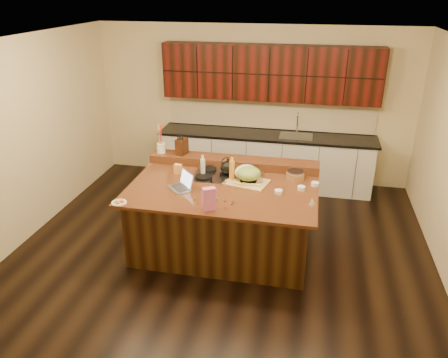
# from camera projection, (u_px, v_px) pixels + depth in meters

# --- Properties ---
(room) EXTENTS (5.52, 5.02, 2.72)m
(room) POSITION_uv_depth(u_px,v_px,m) (223.00, 155.00, 5.41)
(room) COLOR black
(room) RESTS_ON ground
(island) EXTENTS (2.40, 1.60, 0.92)m
(island) POSITION_uv_depth(u_px,v_px,m) (223.00, 217.00, 5.77)
(island) COLOR black
(island) RESTS_ON ground
(back_ledge) EXTENTS (2.40, 0.30, 0.12)m
(back_ledge) POSITION_uv_depth(u_px,v_px,m) (233.00, 162.00, 6.19)
(back_ledge) COLOR black
(back_ledge) RESTS_ON island
(cooktop) EXTENTS (0.92, 0.52, 0.05)m
(cooktop) POSITION_uv_depth(u_px,v_px,m) (228.00, 176.00, 5.85)
(cooktop) COLOR gray
(cooktop) RESTS_ON island
(back_counter) EXTENTS (3.70, 0.66, 2.40)m
(back_counter) POSITION_uv_depth(u_px,v_px,m) (267.00, 131.00, 7.49)
(back_counter) COLOR silver
(back_counter) RESTS_ON ground
(kettle) EXTENTS (0.23, 0.23, 0.18)m
(kettle) POSITION_uv_depth(u_px,v_px,m) (228.00, 168.00, 5.80)
(kettle) COLOR black
(kettle) RESTS_ON cooktop
(green_bowl) EXTENTS (0.43, 0.43, 0.18)m
(green_bowl) POSITION_uv_depth(u_px,v_px,m) (249.00, 173.00, 5.63)
(green_bowl) COLOR olive
(green_bowl) RESTS_ON cooktop
(laptop) EXTENTS (0.39, 0.39, 0.22)m
(laptop) POSITION_uv_depth(u_px,v_px,m) (183.00, 184.00, 5.51)
(laptop) COLOR #B7B7BC
(laptop) RESTS_ON island
(oil_bottle) EXTENTS (0.08, 0.08, 0.27)m
(oil_bottle) POSITION_uv_depth(u_px,v_px,m) (232.00, 171.00, 5.70)
(oil_bottle) COLOR orange
(oil_bottle) RESTS_ON island
(vinegar_bottle) EXTENTS (0.06, 0.06, 0.25)m
(vinegar_bottle) POSITION_uv_depth(u_px,v_px,m) (203.00, 168.00, 5.83)
(vinegar_bottle) COLOR silver
(vinegar_bottle) RESTS_ON island
(wooden_tray) EXTENTS (0.61, 0.50, 0.22)m
(wooden_tray) POSITION_uv_depth(u_px,v_px,m) (246.00, 175.00, 5.69)
(wooden_tray) COLOR tan
(wooden_tray) RESTS_ON island
(ramekin_a) EXTENTS (0.11, 0.11, 0.04)m
(ramekin_a) POSITION_uv_depth(u_px,v_px,m) (278.00, 192.00, 5.39)
(ramekin_a) COLOR white
(ramekin_a) RESTS_ON island
(ramekin_b) EXTENTS (0.13, 0.13, 0.04)m
(ramekin_b) POSITION_uv_depth(u_px,v_px,m) (301.00, 188.00, 5.49)
(ramekin_b) COLOR white
(ramekin_b) RESTS_ON island
(ramekin_c) EXTENTS (0.12, 0.12, 0.04)m
(ramekin_c) POSITION_uv_depth(u_px,v_px,m) (315.00, 184.00, 5.60)
(ramekin_c) COLOR white
(ramekin_c) RESTS_ON island
(strainer_bowl) EXTENTS (0.26, 0.26, 0.09)m
(strainer_bowl) POSITION_uv_depth(u_px,v_px,m) (295.00, 176.00, 5.79)
(strainer_bowl) COLOR #996B3F
(strainer_bowl) RESTS_ON island
(kitchen_timer) EXTENTS (0.09, 0.09, 0.07)m
(kitchen_timer) POSITION_uv_depth(u_px,v_px,m) (312.00, 201.00, 5.14)
(kitchen_timer) COLOR silver
(kitchen_timer) RESTS_ON island
(pink_bag) EXTENTS (0.16, 0.14, 0.27)m
(pink_bag) POSITION_uv_depth(u_px,v_px,m) (209.00, 199.00, 4.96)
(pink_bag) COLOR #D0629B
(pink_bag) RESTS_ON island
(candy_plate) EXTENTS (0.22, 0.22, 0.01)m
(candy_plate) POSITION_uv_depth(u_px,v_px,m) (119.00, 203.00, 5.16)
(candy_plate) COLOR white
(candy_plate) RESTS_ON island
(package_box) EXTENTS (0.11, 0.08, 0.14)m
(package_box) POSITION_uv_depth(u_px,v_px,m) (178.00, 169.00, 5.93)
(package_box) COLOR #F4AC56
(package_box) RESTS_ON island
(utensil_crock) EXTENTS (0.14, 0.14, 0.14)m
(utensil_crock) POSITION_uv_depth(u_px,v_px,m) (161.00, 148.00, 6.34)
(utensil_crock) COLOR white
(utensil_crock) RESTS_ON back_ledge
(knife_block) EXTENTS (0.16, 0.21, 0.23)m
(knife_block) POSITION_uv_depth(u_px,v_px,m) (182.00, 147.00, 6.26)
(knife_block) COLOR black
(knife_block) RESTS_ON back_ledge
(gumdrop_0) EXTENTS (0.02, 0.02, 0.02)m
(gumdrop_0) POSITION_uv_depth(u_px,v_px,m) (231.00, 204.00, 5.12)
(gumdrop_0) COLOR red
(gumdrop_0) RESTS_ON island
(gumdrop_1) EXTENTS (0.02, 0.02, 0.02)m
(gumdrop_1) POSITION_uv_depth(u_px,v_px,m) (204.00, 203.00, 5.14)
(gumdrop_1) COLOR #198C26
(gumdrop_1) RESTS_ON island
(gumdrop_2) EXTENTS (0.02, 0.02, 0.02)m
(gumdrop_2) POSITION_uv_depth(u_px,v_px,m) (210.00, 203.00, 5.15)
(gumdrop_2) COLOR red
(gumdrop_2) RESTS_ON island
(gumdrop_3) EXTENTS (0.02, 0.02, 0.02)m
(gumdrop_3) POSITION_uv_depth(u_px,v_px,m) (208.00, 202.00, 5.17)
(gumdrop_3) COLOR #198C26
(gumdrop_3) RESTS_ON island
(gumdrop_4) EXTENTS (0.02, 0.02, 0.02)m
(gumdrop_4) POSITION_uv_depth(u_px,v_px,m) (226.00, 207.00, 5.04)
(gumdrop_4) COLOR red
(gumdrop_4) RESTS_ON island
(gumdrop_5) EXTENTS (0.02, 0.02, 0.02)m
(gumdrop_5) POSITION_uv_depth(u_px,v_px,m) (206.00, 198.00, 5.27)
(gumdrop_5) COLOR #198C26
(gumdrop_5) RESTS_ON island
(gumdrop_6) EXTENTS (0.02, 0.02, 0.02)m
(gumdrop_6) POSITION_uv_depth(u_px,v_px,m) (225.00, 201.00, 5.19)
(gumdrop_6) COLOR red
(gumdrop_6) RESTS_ON island
(gumdrop_7) EXTENTS (0.02, 0.02, 0.02)m
(gumdrop_7) POSITION_uv_depth(u_px,v_px,m) (233.00, 203.00, 5.14)
(gumdrop_7) COLOR #198C26
(gumdrop_7) RESTS_ON island
(gumdrop_8) EXTENTS (0.02, 0.02, 0.02)m
(gumdrop_8) POSITION_uv_depth(u_px,v_px,m) (215.00, 199.00, 5.24)
(gumdrop_8) COLOR red
(gumdrop_8) RESTS_ON island
(gumdrop_9) EXTENTS (0.02, 0.02, 0.02)m
(gumdrop_9) POSITION_uv_depth(u_px,v_px,m) (195.00, 200.00, 5.22)
(gumdrop_9) COLOR #198C26
(gumdrop_9) RESTS_ON island
(gumdrop_10) EXTENTS (0.02, 0.02, 0.02)m
(gumdrop_10) POSITION_uv_depth(u_px,v_px,m) (232.00, 201.00, 5.18)
(gumdrop_10) COLOR red
(gumdrop_10) RESTS_ON island
(gumdrop_11) EXTENTS (0.02, 0.02, 0.02)m
(gumdrop_11) POSITION_uv_depth(u_px,v_px,m) (218.00, 199.00, 5.23)
(gumdrop_11) COLOR #198C26
(gumdrop_11) RESTS_ON island
(gumdrop_12) EXTENTS (0.02, 0.02, 0.02)m
(gumdrop_12) POSITION_uv_depth(u_px,v_px,m) (198.00, 203.00, 5.14)
(gumdrop_12) COLOR red
(gumdrop_12) RESTS_ON island
(gumdrop_13) EXTENTS (0.02, 0.02, 0.02)m
(gumdrop_13) POSITION_uv_depth(u_px,v_px,m) (217.00, 199.00, 5.24)
(gumdrop_13) COLOR #198C26
(gumdrop_13) RESTS_ON island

